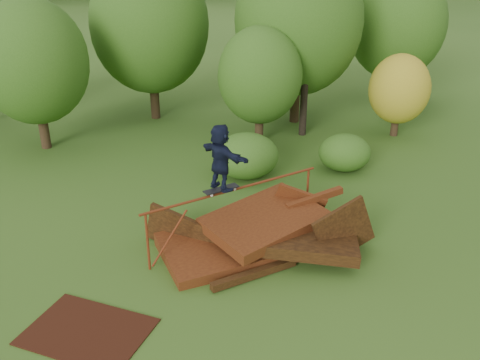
{
  "coord_description": "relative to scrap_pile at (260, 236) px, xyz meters",
  "views": [
    {
      "loc": [
        -2.57,
        -9.88,
        7.12
      ],
      "look_at": [
        -0.8,
        2.0,
        1.6
      ],
      "focal_mm": 40.0,
      "sensor_mm": 36.0,
      "label": 1
    }
  ],
  "objects": [
    {
      "name": "ground",
      "position": [
        0.41,
        -1.28,
        -0.4
      ],
      "size": [
        240.0,
        240.0,
        0.0
      ],
      "primitive_type": "plane",
      "color": "#2D5116",
      "rests_on": "ground"
    },
    {
      "name": "scrap_pile",
      "position": [
        0.0,
        0.0,
        0.0
      ],
      "size": [
        5.64,
        3.4,
        1.87
      ],
      "color": "#461C0C",
      "rests_on": "ground"
    },
    {
      "name": "grind_rail",
      "position": [
        -0.57,
        0.47,
        0.82
      ],
      "size": [
        4.56,
        2.06,
        1.5
      ],
      "color": "maroon",
      "rests_on": "ground"
    },
    {
      "name": "skateboard",
      "position": [
        -0.9,
        0.33,
        1.18
      ],
      "size": [
        0.91,
        0.58,
        0.09
      ],
      "rotation": [
        0.0,
        0.0,
        0.42
      ],
      "color": "black",
      "rests_on": "grind_rail"
    },
    {
      "name": "skater",
      "position": [
        -0.9,
        0.33,
        2.0
      ],
      "size": [
        1.25,
        1.5,
        1.62
      ],
      "primitive_type": "imported",
      "rotation": [
        0.0,
        0.0,
        2.18
      ],
      "color": "black",
      "rests_on": "skateboard"
    },
    {
      "name": "flat_plate",
      "position": [
        -3.91,
        -2.5,
        -0.38
      ],
      "size": [
        2.87,
        2.62,
        0.03
      ],
      "primitive_type": "cube",
      "rotation": [
        0.0,
        0.0,
        -0.51
      ],
      "color": "#33150B",
      "rests_on": "ground"
    },
    {
      "name": "tree_0",
      "position": [
        -6.49,
        8.05,
        2.75
      ],
      "size": [
        3.78,
        3.78,
        5.33
      ],
      "color": "black",
      "rests_on": "ground"
    },
    {
      "name": "tree_1",
      "position": [
        -2.49,
        11.01,
        3.46
      ],
      "size": [
        4.74,
        4.74,
        6.59
      ],
      "color": "black",
      "rests_on": "ground"
    },
    {
      "name": "tree_2",
      "position": [
        1.34,
        7.47,
        2.14
      ],
      "size": [
        3.05,
        3.05,
        4.29
      ],
      "color": "black",
      "rests_on": "ground"
    },
    {
      "name": "tree_3",
      "position": [
        3.24,
        9.67,
        3.67
      ],
      "size": [
        5.01,
        5.01,
        6.96
      ],
      "color": "black",
      "rests_on": "ground"
    },
    {
      "name": "tree_4",
      "position": [
        6.67,
        7.42,
        1.44
      ],
      "size": [
        2.29,
        2.29,
        3.16
      ],
      "color": "black",
      "rests_on": "ground"
    },
    {
      "name": "tree_5",
      "position": [
        8.3,
        11.87,
        3.13
      ],
      "size": [
        4.26,
        4.26,
        5.99
      ],
      "color": "black",
      "rests_on": "ground"
    },
    {
      "name": "shrub_left",
      "position": [
        0.36,
        4.41,
        0.32
      ],
      "size": [
        2.08,
        1.92,
        1.44
      ],
      "primitive_type": "ellipsoid",
      "color": "#294F15",
      "rests_on": "ground"
    },
    {
      "name": "shrub_right",
      "position": [
        3.65,
        4.49,
        0.21
      ],
      "size": [
        1.72,
        1.57,
        1.22
      ],
      "primitive_type": "ellipsoid",
      "color": "#294F15",
      "rests_on": "ground"
    },
    {
      "name": "utility_pole",
      "position": [
        3.16,
        8.04,
        4.61
      ],
      "size": [
        1.4,
        0.28,
        9.87
      ],
      "color": "black",
      "rests_on": "ground"
    }
  ]
}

